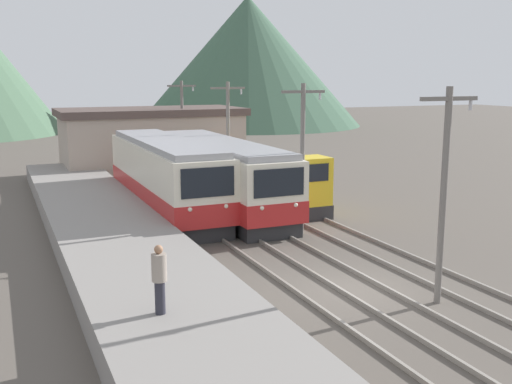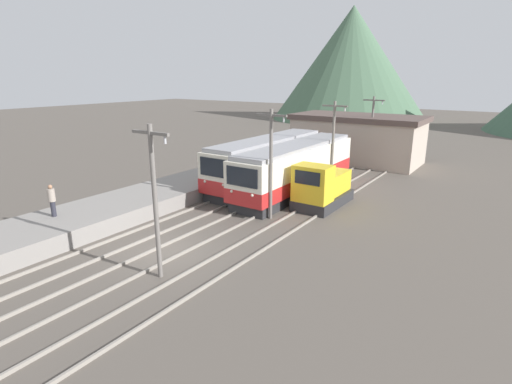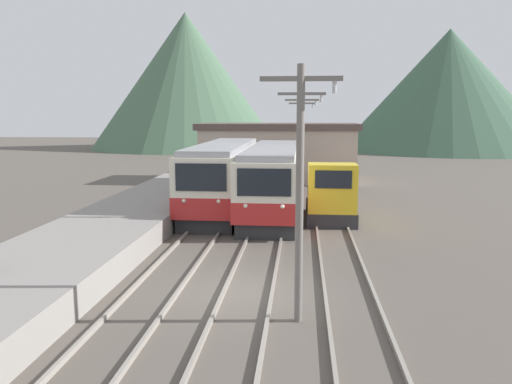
{
  "view_description": "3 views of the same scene",
  "coord_description": "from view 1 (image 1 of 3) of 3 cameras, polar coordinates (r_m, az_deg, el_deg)",
  "views": [
    {
      "loc": [
        -10.28,
        -15.54,
        6.77
      ],
      "look_at": [
        -0.31,
        7.25,
        1.97
      ],
      "focal_mm": 42.0,
      "sensor_mm": 36.0,
      "label": 1
    },
    {
      "loc": [
        13.75,
        -12.39,
        8.26
      ],
      "look_at": [
        0.43,
        7.22,
        1.37
      ],
      "focal_mm": 28.0,
      "sensor_mm": 36.0,
      "label": 2
    },
    {
      "loc": [
        1.74,
        -14.27,
        5.3
      ],
      "look_at": [
        -0.25,
        7.33,
        1.93
      ],
      "focal_mm": 35.0,
      "sensor_mm": 36.0,
      "label": 3
    }
  ],
  "objects": [
    {
      "name": "person_on_platform",
      "position": [
        15.13,
        -9.19,
        -7.95
      ],
      "size": [
        0.38,
        0.38,
        1.78
      ],
      "color": "#282833",
      "rests_on": "platform_left"
    },
    {
      "name": "shunting_locomotive",
      "position": [
        30.13,
        3.38,
        0.26
      ],
      "size": [
        2.4,
        4.91,
        3.0
      ],
      "color": "#28282B",
      "rests_on": "ground"
    },
    {
      "name": "mountain_backdrop",
      "position": [
        81.17,
        -14.81,
        12.68
      ],
      "size": [
        70.74,
        32.37,
        21.13
      ],
      "color": "#47664C",
      "rests_on": "ground"
    },
    {
      "name": "catenary_mast_far",
      "position": [
        33.64,
        -2.66,
        5.45
      ],
      "size": [
        2.0,
        0.2,
        6.51
      ],
      "color": "slate",
      "rests_on": "ground"
    },
    {
      "name": "ground_plane",
      "position": [
        19.83,
        9.37,
        -9.2
      ],
      "size": [
        200.0,
        200.0,
        0.0
      ],
      "primitive_type": "plane",
      "color": "#564F47"
    },
    {
      "name": "track_right",
      "position": [
        21.64,
        16.58,
        -7.59
      ],
      "size": [
        1.54,
        60.0,
        0.14
      ],
      "color": "gray",
      "rests_on": "ground"
    },
    {
      "name": "track_left",
      "position": [
        18.59,
        2.52,
        -10.22
      ],
      "size": [
        1.54,
        60.0,
        0.14
      ],
      "color": "gray",
      "rests_on": "ground"
    },
    {
      "name": "commuter_train_center",
      "position": [
        30.7,
        -3.33,
        1.35
      ],
      "size": [
        2.84,
        13.71,
        3.6
      ],
      "color": "#28282B",
      "rests_on": "ground"
    },
    {
      "name": "track_center",
      "position": [
        19.91,
        9.87,
        -8.92
      ],
      "size": [
        1.54,
        60.0,
        0.14
      ],
      "color": "gray",
      "rests_on": "ground"
    },
    {
      "name": "catenary_mast_near",
      "position": [
        18.41,
        17.47,
        0.39
      ],
      "size": [
        2.0,
        0.2,
        6.51
      ],
      "color": "slate",
      "rests_on": "ground"
    },
    {
      "name": "catenary_mast_mid",
      "position": [
        25.64,
        4.46,
        3.71
      ],
      "size": [
        2.0,
        0.2,
        6.51
      ],
      "color": "slate",
      "rests_on": "ground"
    },
    {
      "name": "commuter_train_left",
      "position": [
        30.29,
        -8.61,
        1.21
      ],
      "size": [
        2.84,
        13.11,
        3.72
      ],
      "color": "#28282B",
      "rests_on": "ground"
    },
    {
      "name": "station_building",
      "position": [
        42.99,
        -9.93,
        4.83
      ],
      "size": [
        12.6,
        6.3,
        4.62
      ],
      "color": "#AD9E8E",
      "rests_on": "ground"
    },
    {
      "name": "platform_left",
      "position": [
        17.25,
        -8.61,
        -10.63
      ],
      "size": [
        4.5,
        54.0,
        0.95
      ],
      "primitive_type": "cube",
      "color": "gray",
      "rests_on": "ground"
    },
    {
      "name": "catenary_mast_distant",
      "position": [
        41.97,
        -7.01,
        6.47
      ],
      "size": [
        2.0,
        0.2,
        6.51
      ],
      "color": "slate",
      "rests_on": "ground"
    }
  ]
}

